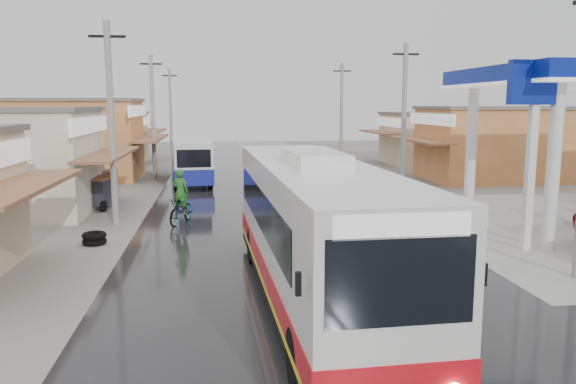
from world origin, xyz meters
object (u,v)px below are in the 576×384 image
at_px(tricycle_near, 98,191).
at_px(tricycle_far, 97,184).
at_px(coach_bus, 313,231).
at_px(tyre_stack, 94,238).
at_px(second_bus, 191,160).
at_px(cyclist, 181,206).

relative_size(tricycle_near, tricycle_far, 0.92).
relative_size(coach_bus, tricycle_far, 5.09).
bearing_deg(tricycle_far, tyre_stack, -54.67).
distance_m(tricycle_near, tyre_stack, 7.08).
height_order(coach_bus, second_bus, coach_bus).
relative_size(cyclist, tricycle_near, 1.04).
bearing_deg(second_bus, tricycle_near, -120.42).
distance_m(cyclist, tyre_stack, 4.20).
xyz_separation_m(cyclist, tyre_stack, (-2.80, -3.09, -0.53)).
distance_m(cyclist, tricycle_far, 7.54).
xyz_separation_m(coach_bus, tricycle_near, (-7.73, 13.59, -0.94)).
xyz_separation_m(second_bus, tricycle_far, (-4.40, -6.02, -0.57)).
bearing_deg(tyre_stack, second_bus, 79.93).
bearing_deg(cyclist, coach_bus, -49.01).
bearing_deg(tricycle_far, coach_bus, -37.68).
bearing_deg(coach_bus, second_bus, 98.14).
xyz_separation_m(coach_bus, cyclist, (-3.73, 9.73, -1.05)).
distance_m(second_bus, tricycle_near, 9.10).
xyz_separation_m(tricycle_near, tricycle_far, (-0.50, 2.18, 0.02)).
height_order(coach_bus, tyre_stack, coach_bus).
bearing_deg(cyclist, second_bus, 110.49).
relative_size(coach_bus, cyclist, 5.30).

